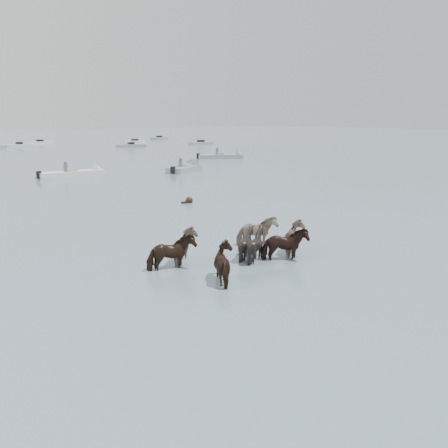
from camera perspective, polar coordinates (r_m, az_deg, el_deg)
ground at (r=14.02m, az=1.90°, el=-7.65°), size 400.00×400.00×0.00m
pony_herd at (r=16.62m, az=2.19°, el=-2.79°), size 6.28×3.94×1.34m
swimming_pony at (r=28.10m, az=-4.19°, el=2.70°), size 0.72×0.44×0.44m
motorboat_c at (r=42.67m, az=-16.52°, el=5.69°), size 5.83×1.81×1.92m
motorboat_d at (r=45.25m, az=-4.23°, el=6.52°), size 4.79×3.51×1.92m
motorboat_e at (r=59.32m, az=0.25°, el=7.93°), size 5.85×3.99×1.92m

